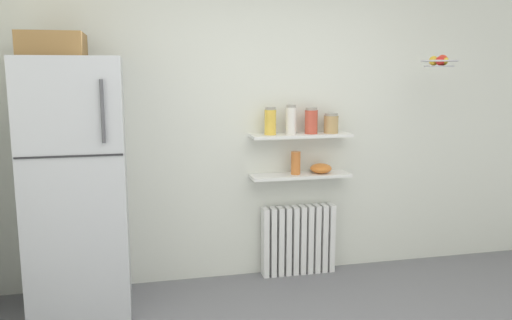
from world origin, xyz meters
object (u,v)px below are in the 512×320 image
Objects in this scene: storage_jar_1 at (291,120)px; vase at (296,163)px; refrigerator at (77,182)px; shelf_bowl at (321,168)px; radiator at (298,240)px; hanging_fruit_basket at (440,62)px; storage_jar_3 at (331,123)px; storage_jar_0 at (270,121)px; storage_jar_2 at (311,121)px.

storage_jar_1 is 0.36m from vase.
shelf_bowl is (1.90, 0.24, -0.03)m from refrigerator.
radiator is at bearing 19.26° from storage_jar_1.
hanging_fruit_basket is at bearing -16.87° from storage_jar_1.
shelf_bowl is (0.22, 0.00, -0.05)m from vase.
storage_jar_1 is 1.23m from hanging_fruit_basket.
storage_jar_3 reaches higher than shelf_bowl.
shelf_bowl is (0.26, 0.00, -0.41)m from storage_jar_1.
hanging_fruit_basket reaches higher than storage_jar_0.
shelf_bowl is at bearing 0.00° from storage_jar_1.
hanging_fruit_basket is (1.05, -0.33, 0.81)m from vase.
shelf_bowl is at bearing 7.28° from refrigerator.
storage_jar_0 reaches higher than shelf_bowl.
vase is (-0.30, 0.00, -0.32)m from storage_jar_3.
storage_jar_2 is (0.09, -0.03, 1.01)m from radiator.
storage_jar_2 is at bearing 180.00° from storage_jar_3.
vase is at bearing 0.00° from storage_jar_1.
storage_jar_3 is (0.34, -0.00, -0.04)m from storage_jar_1.
vase is (1.68, 0.24, 0.03)m from refrigerator.
refrigerator reaches higher than hanging_fruit_basket.
storage_jar_2 reaches higher than shelf_bowl.
storage_jar_0 is 1.04× the size of storage_jar_2.
storage_jar_0 is 1.39m from hanging_fruit_basket.
storage_jar_2 is 1.30× the size of storage_jar_3.
storage_jar_3 is at bearing -0.00° from vase.
vase is (0.04, 0.00, -0.36)m from storage_jar_1.
storage_jar_1 is 0.17m from storage_jar_2.
shelf_bowl is (0.44, -0.00, -0.40)m from storage_jar_0.
refrigerator is 8.86× the size of storage_jar_0.
shelf_bowl is at bearing 180.00° from storage_jar_3.
radiator is 2.63× the size of storage_jar_1.
storage_jar_3 reaches higher than radiator.
vase is at bearing 180.00° from storage_jar_3.
storage_jar_0 is 0.34m from storage_jar_2.
refrigerator is 1.70m from vase.
radiator is 3.32× the size of vase.
storage_jar_0 is 0.59m from shelf_bowl.
storage_jar_2 is at bearing 7.65° from refrigerator.
storage_jar_2 is at bearing 0.00° from vase.
hanging_fruit_basket reaches higher than radiator.
vase reaches higher than shelf_bowl.
storage_jar_0 is at bearing 180.00° from storage_jar_1.
shelf_bowl is 1.25m from hanging_fruit_basket.
storage_jar_0 is 1.35× the size of storage_jar_3.
storage_jar_0 reaches higher than storage_jar_2.
hanging_fruit_basket is at bearing -1.88° from refrigerator.
refrigerator is at bearing -171.79° from vase.
storage_jar_0 is (1.47, 0.24, 0.37)m from refrigerator.
storage_jar_2 is 0.37m from vase.
storage_jar_1 is at bearing 8.44° from refrigerator.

